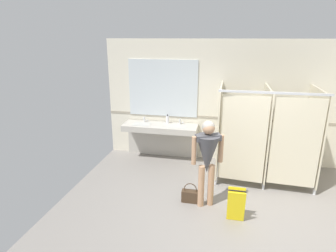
# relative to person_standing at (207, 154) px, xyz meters

# --- Properties ---
(ground_plane) EXTENTS (6.40, 5.55, 0.10)m
(ground_plane) POSITION_rel_person_standing_xyz_m (0.55, -0.36, -1.04)
(ground_plane) COLOR gray
(wall_back) EXTENTS (6.40, 0.12, 2.86)m
(wall_back) POSITION_rel_person_standing_xyz_m (0.55, 2.18, 0.44)
(wall_back) COLOR beige
(wall_back) RESTS_ON ground_plane
(wall_back_tile_band) EXTENTS (6.40, 0.01, 0.06)m
(wall_back_tile_band) POSITION_rel_person_standing_xyz_m (0.55, 2.11, 0.06)
(wall_back_tile_band) COLOR #9E937F
(wall_back_tile_band) RESTS_ON wall_back
(vanity_counter) EXTENTS (1.79, 0.58, 0.99)m
(vanity_counter) POSITION_rel_person_standing_xyz_m (-1.27, 1.90, -0.35)
(vanity_counter) COLOR #B2ADA3
(vanity_counter) RESTS_ON ground_plane
(mirror_panel) EXTENTS (1.69, 0.02, 1.37)m
(mirror_panel) POSITION_rel_person_standing_xyz_m (-1.27, 2.11, 0.72)
(mirror_panel) COLOR silver
(mirror_panel) RESTS_ON wall_back
(bathroom_stalls) EXTENTS (1.95, 1.39, 1.97)m
(bathroom_stalls) POSITION_rel_person_standing_xyz_m (1.08, 1.22, 0.04)
(bathroom_stalls) COLOR beige
(bathroom_stalls) RESTS_ON ground_plane
(person_standing) EXTENTS (0.52, 0.52, 1.58)m
(person_standing) POSITION_rel_person_standing_xyz_m (0.00, 0.00, 0.00)
(person_standing) COLOR tan
(person_standing) RESTS_ON ground_plane
(handbag) EXTENTS (0.31, 0.14, 0.38)m
(handbag) POSITION_rel_person_standing_xyz_m (-0.28, 0.05, -0.87)
(handbag) COLOR #3F2D1E
(handbag) RESTS_ON ground_plane
(soap_dispenser) EXTENTS (0.07, 0.07, 0.22)m
(soap_dispenser) POSITION_rel_person_standing_xyz_m (-1.13, 1.98, -0.02)
(soap_dispenser) COLOR white
(soap_dispenser) RESTS_ON vanity_counter
(wet_floor_sign) EXTENTS (0.28, 0.19, 0.56)m
(wet_floor_sign) POSITION_rel_person_standing_xyz_m (0.52, -0.35, -0.70)
(wet_floor_sign) COLOR yellow
(wet_floor_sign) RESTS_ON ground_plane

